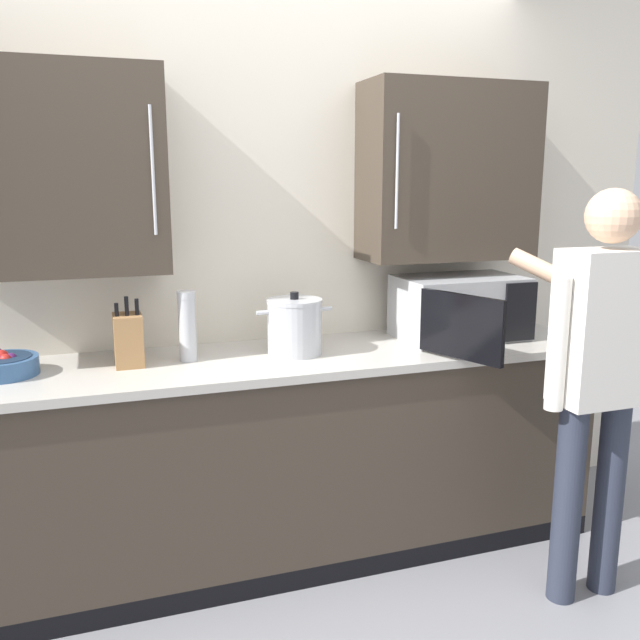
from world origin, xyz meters
The scene contains 8 objects.
back_wall_tiled centered at (0.00, 1.22, 1.47)m, with size 4.13×0.44×2.81m.
counter_unit centered at (0.00, 0.91, 0.46)m, with size 2.82×0.64×0.92m.
microwave_oven centered at (0.84, 0.94, 1.06)m, with size 0.58×0.75×0.29m.
fruit_bowl centered at (-1.08, 0.96, 0.96)m, with size 0.26×0.26×0.10m.
thermos_flask centered at (-0.39, 0.95, 1.06)m, with size 0.08×0.08×0.29m.
stock_pot centered at (0.05, 0.91, 1.04)m, with size 0.33×0.23×0.27m.
knife_block centered at (-0.62, 0.95, 1.02)m, with size 0.11×0.15×0.28m.
person_figure centered at (1.05, 0.24, 0.96)m, with size 0.44×0.54×1.61m.
Camera 1 is at (-0.74, -1.75, 1.64)m, focal length 37.91 mm.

